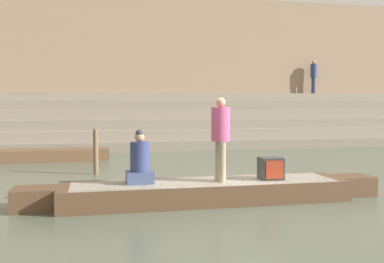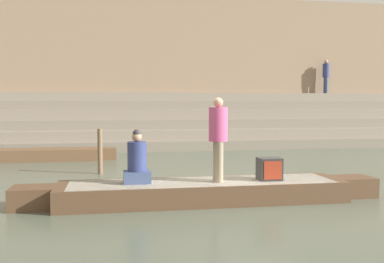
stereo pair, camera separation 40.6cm
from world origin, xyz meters
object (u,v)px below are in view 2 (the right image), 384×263
(person_standing, at_px, (218,134))
(mooring_post, at_px, (100,151))
(person_rowing, at_px, (137,162))
(person_on_steps, at_px, (326,74))
(tv_set, at_px, (269,169))
(rowboat_main, at_px, (203,191))
(moored_boat_shore, at_px, (46,154))

(person_standing, xyz_separation_m, mooring_post, (-2.34, 3.96, -0.72))
(person_rowing, distance_m, person_on_steps, 16.64)
(mooring_post, bearing_deg, person_standing, -59.40)
(tv_set, xyz_separation_m, person_on_steps, (7.69, 12.92, 2.79))
(tv_set, bearing_deg, rowboat_main, 170.85)
(person_rowing, bearing_deg, moored_boat_shore, 99.14)
(moored_boat_shore, bearing_deg, mooring_post, -64.53)
(rowboat_main, distance_m, person_rowing, 1.40)
(moored_boat_shore, distance_m, mooring_post, 3.78)
(tv_set, xyz_separation_m, moored_boat_shore, (-5.26, 7.22, -0.41))
(mooring_post, bearing_deg, tv_set, -49.49)
(rowboat_main, bearing_deg, person_standing, -5.12)
(rowboat_main, distance_m, tv_set, 1.40)
(tv_set, relative_size, mooring_post, 0.36)
(person_standing, distance_m, person_on_steps, 15.73)
(person_rowing, distance_m, mooring_post, 3.94)
(rowboat_main, bearing_deg, moored_boat_shore, 121.88)
(person_rowing, relative_size, person_on_steps, 0.60)
(rowboat_main, xyz_separation_m, mooring_post, (-2.05, 3.92, 0.40))
(rowboat_main, relative_size, person_standing, 4.37)
(person_on_steps, bearing_deg, mooring_post, -123.00)
(mooring_post, bearing_deg, rowboat_main, -62.37)
(tv_set, distance_m, person_on_steps, 15.29)
(person_on_steps, bearing_deg, person_rowing, -110.73)
(moored_boat_shore, xyz_separation_m, mooring_post, (1.87, -3.26, 0.41))
(person_standing, distance_m, mooring_post, 4.66)
(person_standing, xyz_separation_m, tv_set, (1.05, -0.00, -0.71))
(rowboat_main, bearing_deg, person_on_steps, 58.22)
(person_rowing, distance_m, tv_set, 2.61)
(rowboat_main, height_order, mooring_post, mooring_post)
(person_standing, bearing_deg, person_rowing, -178.71)
(person_rowing, bearing_deg, rowboat_main, -14.10)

